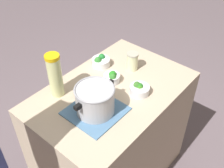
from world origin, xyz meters
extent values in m
cube|color=#C1AA8E|center=(0.00, 0.00, 0.44)|extent=(1.03, 0.67, 0.89)
cube|color=teal|center=(0.20, 0.05, 0.89)|extent=(0.30, 0.29, 0.01)
cylinder|color=#B7B7BC|center=(0.20, 0.05, 0.97)|extent=(0.21, 0.21, 0.16)
torus|color=#99999E|center=(0.20, 0.05, 1.05)|extent=(0.22, 0.22, 0.01)
cube|color=black|center=(0.07, 0.05, 1.02)|extent=(0.04, 0.02, 0.02)
cube|color=black|center=(0.32, 0.05, 1.02)|extent=(0.04, 0.02, 0.02)
cylinder|color=beige|center=(0.23, -0.23, 1.02)|extent=(0.08, 0.08, 0.26)
cylinder|color=#EDB40F|center=(0.23, -0.23, 1.15)|extent=(0.08, 0.08, 0.02)
ellipsoid|color=yellow|center=(0.25, -0.23, 1.06)|extent=(0.04, 0.04, 0.01)
cylinder|color=beige|center=(-0.26, -0.04, 0.94)|extent=(0.07, 0.07, 0.11)
cylinder|color=#B2AD99|center=(-0.26, -0.04, 1.00)|extent=(0.08, 0.08, 0.01)
cylinder|color=silver|center=(-0.09, 0.14, 0.91)|extent=(0.12, 0.12, 0.05)
ellipsoid|color=#297A22|center=(-0.09, 0.14, 0.93)|extent=(0.05, 0.05, 0.05)
ellipsoid|color=#387026|center=(-0.08, 0.12, 0.94)|extent=(0.04, 0.04, 0.05)
ellipsoid|color=#397C1D|center=(-0.09, 0.14, 0.93)|extent=(0.04, 0.04, 0.05)
cylinder|color=silver|center=(-0.15, -0.23, 0.91)|extent=(0.12, 0.12, 0.05)
ellipsoid|color=#347E30|center=(-0.12, -0.23, 0.94)|extent=(0.05, 0.05, 0.06)
ellipsoid|color=#21792A|center=(-0.15, -0.24, 0.93)|extent=(0.04, 0.04, 0.04)
ellipsoid|color=#22782F|center=(-0.17, -0.24, 0.94)|extent=(0.04, 0.04, 0.05)
cylinder|color=silver|center=(-0.07, -0.06, 0.91)|extent=(0.10, 0.10, 0.05)
ellipsoid|color=#347D2D|center=(-0.05, -0.04, 0.93)|extent=(0.04, 0.04, 0.05)
ellipsoid|color=#25811F|center=(-0.07, -0.05, 0.93)|extent=(0.05, 0.05, 0.06)
camera|label=1|loc=(0.97, 0.82, 2.00)|focal=44.06mm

